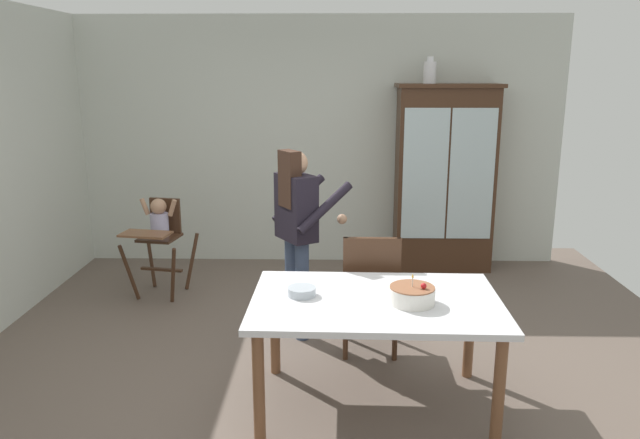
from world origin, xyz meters
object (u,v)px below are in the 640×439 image
dining_table (375,312)px  dining_chair_far_side (371,286)px  china_cabinet (444,178)px  ceramic_vase (430,72)px  high_chair_with_toddler (159,229)px  birthday_cake (412,295)px  serving_bowl (302,291)px  adult_person (297,221)px

dining_table → dining_chair_far_side: 0.73m
china_cabinet → dining_chair_far_side: size_ratio=2.07×
ceramic_vase → dining_chair_far_side: ceramic_vase is taller
china_cabinet → high_chair_with_toddler: size_ratio=2.10×
birthday_cake → serving_bowl: size_ratio=1.56×
high_chair_with_toddler → dining_chair_far_side: size_ratio=0.99×
ceramic_vase → high_chair_with_toddler: bearing=-161.3°
high_chair_with_toddler → birthday_cake: high_chair_with_toddler is taller
china_cabinet → serving_bowl: bearing=-116.2°
ceramic_vase → adult_person: size_ratio=0.18×
adult_person → serving_bowl: (0.09, -1.03, -0.20)m
china_cabinet → serving_bowl: china_cabinet is taller
china_cabinet → dining_table: bearing=-107.8°
birthday_cake → china_cabinet: bearing=76.5°
birthday_cake → serving_bowl: (-0.68, 0.12, -0.03)m
serving_bowl → dining_chair_far_side: size_ratio=0.19×
china_cabinet → high_chair_with_toddler: (-2.85, -0.89, -0.35)m
dining_table → birthday_cake: size_ratio=5.62×
adult_person → dining_chair_far_side: bearing=-155.2°
high_chair_with_toddler → dining_chair_far_side: (1.94, -1.25, -0.10)m
ceramic_vase → dining_table: 3.30m
china_cabinet → dining_table: 3.03m
adult_person → birthday_cake: (0.77, -1.15, -0.17)m
high_chair_with_toddler → china_cabinet: bearing=27.3°
china_cabinet → ceramic_vase: size_ratio=7.37×
ceramic_vase → adult_person: bearing=-125.3°
dining_table → high_chair_with_toddler: bearing=134.2°
high_chair_with_toddler → dining_table: high_chair_with_toddler is taller
birthday_cake → dining_table: bearing=162.0°
adult_person → serving_bowl: bearing=151.5°
adult_person → dining_chair_far_side: size_ratio=1.59×
serving_bowl → dining_chair_far_side: (0.48, 0.68, -0.21)m
high_chair_with_toddler → serving_bowl: bearing=-43.0°
china_cabinet → dining_table: size_ratio=1.27×
china_cabinet → dining_table: china_cabinet is taller
dining_table → dining_chair_far_side: dining_chair_far_side is taller
high_chair_with_toddler → dining_table: 2.76m
ceramic_vase → dining_chair_far_side: size_ratio=0.28×
china_cabinet → birthday_cake: (-0.71, -2.94, -0.21)m
dining_table → serving_bowl: bearing=174.3°
ceramic_vase → birthday_cake: bearing=-99.7°
high_chair_with_toddler → adult_person: (1.37, -0.90, 0.31)m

